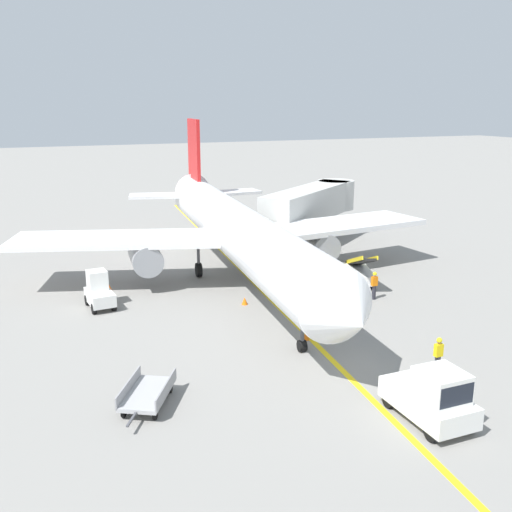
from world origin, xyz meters
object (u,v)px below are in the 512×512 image
(ground_crew_marshaller, at_px, (374,285))
(safety_cone_wingtip_left, at_px, (306,335))
(baggage_cart_empty_trailing, at_px, (148,393))
(ground_crew_wing_walker, at_px, (438,355))
(belt_loader_forward_hold, at_px, (359,271))
(safety_cone_nose_left, at_px, (109,287))
(jet_bridge, at_px, (315,202))
(baggage_tug_near_wing, at_px, (99,292))
(airliner, at_px, (235,230))
(safety_cone_nose_right, at_px, (245,301))
(pushback_tug, at_px, (432,397))

(ground_crew_marshaller, xyz_separation_m, safety_cone_wingtip_left, (-6.61, -3.89, -0.69))
(baggage_cart_empty_trailing, distance_m, ground_crew_wing_walker, 12.30)
(belt_loader_forward_hold, height_order, ground_crew_wing_walker, belt_loader_forward_hold)
(baggage_cart_empty_trailing, relative_size, ground_crew_wing_walker, 2.14)
(belt_loader_forward_hold, bearing_deg, ground_crew_wing_walker, -108.23)
(baggage_cart_empty_trailing, distance_m, safety_cone_nose_left, 15.09)
(jet_bridge, xyz_separation_m, baggage_tug_near_wing, (-18.73, -8.71, -2.62))
(airliner, bearing_deg, safety_cone_nose_left, 173.26)
(baggage_cart_empty_trailing, distance_m, ground_crew_marshaller, 16.89)
(safety_cone_nose_right, bearing_deg, safety_cone_wingtip_left, -82.04)
(jet_bridge, distance_m, ground_crew_wing_walker, 24.31)
(jet_bridge, height_order, baggage_cart_empty_trailing, jet_bridge)
(airliner, height_order, ground_crew_marshaller, airliner)
(belt_loader_forward_hold, xyz_separation_m, safety_cone_wingtip_left, (-7.57, -7.04, -0.56))
(airliner, xyz_separation_m, jet_bridge, (9.61, 6.82, 0.12))
(belt_loader_forward_hold, bearing_deg, safety_cone_nose_left, 162.82)
(jet_bridge, xyz_separation_m, baggage_cart_empty_trailing, (-18.74, -20.92, -3.07))
(baggage_tug_near_wing, relative_size, ground_crew_wing_walker, 1.47)
(safety_cone_nose_left, bearing_deg, ground_crew_wing_walker, -57.48)
(jet_bridge, relative_size, ground_crew_wing_walker, 6.88)
(pushback_tug, relative_size, safety_cone_nose_left, 8.22)
(baggage_tug_near_wing, distance_m, safety_cone_nose_left, 3.09)
(safety_cone_nose_right, distance_m, safety_cone_wingtip_left, 6.09)
(pushback_tug, xyz_separation_m, belt_loader_forward_hold, (6.97, 15.67, -0.22))
(ground_crew_wing_walker, bearing_deg, safety_cone_nose_left, 122.52)
(jet_bridge, height_order, belt_loader_forward_hold, jet_bridge)
(ground_crew_marshaller, bearing_deg, safety_cone_wingtip_left, -149.55)
(jet_bridge, height_order, safety_cone_nose_left, jet_bridge)
(belt_loader_forward_hold, bearing_deg, airliner, 152.18)
(airliner, distance_m, baggage_cart_empty_trailing, 17.05)
(safety_cone_wingtip_left, bearing_deg, jet_bridge, 60.25)
(safety_cone_nose_left, relative_size, safety_cone_nose_right, 1.00)
(pushback_tug, bearing_deg, airliner, 90.42)
(baggage_cart_empty_trailing, bearing_deg, ground_crew_wing_walker, -10.86)
(ground_crew_marshaller, xyz_separation_m, safety_cone_nose_left, (-14.28, 7.87, -0.69))
(pushback_tug, height_order, safety_cone_nose_right, pushback_tug)
(airliner, distance_m, safety_cone_nose_left, 8.79)
(safety_cone_nose_right, bearing_deg, baggage_cart_empty_trailing, -129.99)
(jet_bridge, xyz_separation_m, ground_crew_marshaller, (-3.46, -13.73, -2.63))
(airliner, bearing_deg, safety_cone_nose_right, -105.27)
(safety_cone_nose_left, bearing_deg, baggage_cart_empty_trailing, -93.78)
(airliner, distance_m, safety_cone_nose_right, 5.89)
(pushback_tug, relative_size, safety_cone_wingtip_left, 8.22)
(ground_crew_wing_walker, height_order, safety_cone_nose_right, ground_crew_wing_walker)
(pushback_tug, xyz_separation_m, safety_cone_wingtip_left, (-0.60, 8.63, -0.77))
(ground_crew_wing_walker, bearing_deg, baggage_cart_empty_trailing, 169.14)
(ground_crew_wing_walker, bearing_deg, jet_bridge, 73.98)
(belt_loader_forward_hold, relative_size, safety_cone_nose_left, 11.63)
(pushback_tug, bearing_deg, safety_cone_wingtip_left, 93.98)
(ground_crew_marshaller, height_order, safety_cone_nose_left, ground_crew_marshaller)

